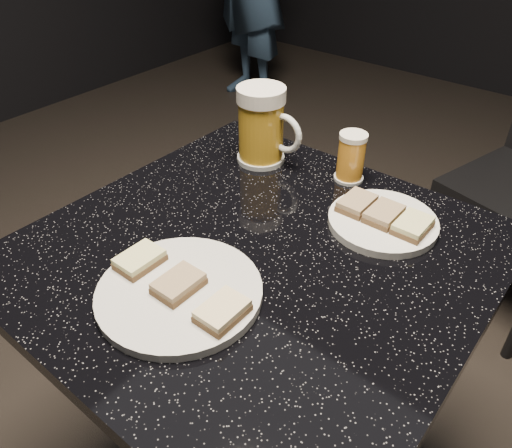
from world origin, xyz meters
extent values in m
cylinder|color=silver|center=(-0.02, -0.15, 0.76)|extent=(0.24, 0.24, 0.01)
cylinder|color=white|center=(0.13, 0.19, 0.76)|extent=(0.19, 0.19, 0.01)
cylinder|color=black|center=(0.00, 0.00, 0.37)|extent=(0.10, 0.10, 0.69)
cube|color=black|center=(0.00, 0.00, 0.73)|extent=(0.70, 0.70, 0.03)
cylinder|color=silver|center=(-0.18, 0.24, 0.76)|extent=(0.10, 0.10, 0.01)
cylinder|color=gold|center=(-0.18, 0.24, 0.82)|extent=(0.09, 0.09, 0.12)
cylinder|color=white|center=(-0.18, 0.24, 0.89)|extent=(0.10, 0.10, 0.03)
torus|color=white|center=(-0.12, 0.24, 0.82)|extent=(0.08, 0.01, 0.08)
cylinder|color=silver|center=(0.00, 0.29, 0.75)|extent=(0.06, 0.06, 0.01)
cylinder|color=orange|center=(0.00, 0.29, 0.80)|extent=(0.05, 0.05, 0.08)
cylinder|color=white|center=(0.00, 0.29, 0.84)|extent=(0.05, 0.05, 0.01)
cylinder|color=black|center=(0.03, 0.89, 0.21)|extent=(0.03, 0.03, 0.43)
cylinder|color=black|center=(0.12, 1.22, 0.21)|extent=(0.03, 0.03, 0.43)
cube|color=#4C3521|center=(-0.10, -0.15, 0.77)|extent=(0.05, 0.07, 0.01)
cube|color=#D1D184|center=(-0.10, -0.15, 0.78)|extent=(0.05, 0.07, 0.01)
cube|color=#4C3521|center=(-0.02, -0.15, 0.77)|extent=(0.05, 0.07, 0.01)
cube|color=#8C7251|center=(-0.02, -0.15, 0.78)|extent=(0.05, 0.07, 0.01)
cube|color=#4C3521|center=(0.07, -0.15, 0.77)|extent=(0.05, 0.07, 0.01)
cube|color=beige|center=(0.07, -0.15, 0.78)|extent=(0.05, 0.07, 0.01)
cube|color=#4C3521|center=(0.08, 0.19, 0.77)|extent=(0.05, 0.07, 0.01)
cube|color=#8C7251|center=(0.08, 0.19, 0.78)|extent=(0.05, 0.07, 0.01)
cube|color=#4C3521|center=(0.13, 0.19, 0.77)|extent=(0.05, 0.07, 0.01)
cube|color=#8C7251|center=(0.13, 0.19, 0.78)|extent=(0.05, 0.07, 0.01)
cube|color=#4C3521|center=(0.18, 0.19, 0.77)|extent=(0.05, 0.07, 0.01)
cube|color=#D1D184|center=(0.18, 0.19, 0.78)|extent=(0.05, 0.07, 0.01)
camera|label=1|loc=(0.40, -0.49, 1.27)|focal=35.00mm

